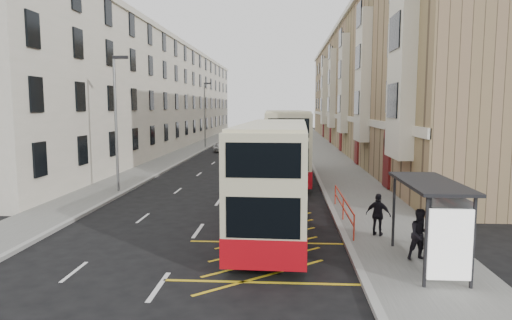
# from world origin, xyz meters

# --- Properties ---
(ground) EXTENTS (200.00, 200.00, 0.00)m
(ground) POSITION_xyz_m (0.00, 0.00, 0.00)
(ground) COLOR black
(ground) RESTS_ON ground
(pavement_right) EXTENTS (4.00, 120.00, 0.15)m
(pavement_right) POSITION_xyz_m (8.00, 30.00, 0.07)
(pavement_right) COLOR #61615C
(pavement_right) RESTS_ON ground
(pavement_left) EXTENTS (3.00, 120.00, 0.15)m
(pavement_left) POSITION_xyz_m (-7.50, 30.00, 0.07)
(pavement_left) COLOR #61615C
(pavement_left) RESTS_ON ground
(kerb_right) EXTENTS (0.25, 120.00, 0.15)m
(kerb_right) POSITION_xyz_m (6.00, 30.00, 0.07)
(kerb_right) COLOR #989893
(kerb_right) RESTS_ON ground
(kerb_left) EXTENTS (0.25, 120.00, 0.15)m
(kerb_left) POSITION_xyz_m (-6.00, 30.00, 0.07)
(kerb_left) COLOR #989893
(kerb_left) RESTS_ON ground
(road_markings) EXTENTS (10.00, 110.00, 0.01)m
(road_markings) POSITION_xyz_m (0.00, 45.00, 0.01)
(road_markings) COLOR silver
(road_markings) RESTS_ON ground
(terrace_right) EXTENTS (10.75, 79.00, 15.25)m
(terrace_right) POSITION_xyz_m (14.88, 45.38, 7.52)
(terrace_right) COLOR #997958
(terrace_right) RESTS_ON ground
(terrace_left) EXTENTS (9.18, 79.00, 13.25)m
(terrace_left) POSITION_xyz_m (-13.43, 45.50, 6.52)
(terrace_left) COLOR silver
(terrace_left) RESTS_ON ground
(bus_shelter) EXTENTS (1.65, 4.25, 2.70)m
(bus_shelter) POSITION_xyz_m (8.34, -0.39, 2.14)
(bus_shelter) COLOR black
(bus_shelter) RESTS_ON pavement_right
(guard_railing) EXTENTS (0.06, 6.56, 1.01)m
(guard_railing) POSITION_xyz_m (6.25, 5.75, 0.86)
(guard_railing) COLOR red
(guard_railing) RESTS_ON pavement_right
(street_lamp_near) EXTENTS (0.93, 0.18, 8.00)m
(street_lamp_near) POSITION_xyz_m (-6.35, 12.00, 4.64)
(street_lamp_near) COLOR slate
(street_lamp_near) RESTS_ON pavement_left
(street_lamp_far) EXTENTS (0.93, 0.18, 8.00)m
(street_lamp_far) POSITION_xyz_m (-6.35, 42.00, 4.64)
(street_lamp_far) COLOR slate
(street_lamp_far) RESTS_ON pavement_left
(double_decker_front) EXTENTS (3.00, 11.43, 4.53)m
(double_decker_front) POSITION_xyz_m (3.20, 4.19, 2.31)
(double_decker_front) COLOR beige
(double_decker_front) RESTS_ON ground
(double_decker_rear) EXTENTS (3.20, 12.41, 4.92)m
(double_decker_rear) POSITION_xyz_m (3.63, 18.06, 2.50)
(double_decker_rear) COLOR beige
(double_decker_rear) RESTS_ON ground
(pedestrian_near) EXTENTS (0.73, 0.68, 1.67)m
(pedestrian_near) POSITION_xyz_m (8.49, 0.44, 0.98)
(pedestrian_near) COLOR black
(pedestrian_near) RESTS_ON pavement_right
(pedestrian_mid) EXTENTS (0.92, 0.77, 1.71)m
(pedestrian_mid) POSITION_xyz_m (8.10, 0.41, 1.01)
(pedestrian_mid) COLOR black
(pedestrian_mid) RESTS_ON pavement_right
(pedestrian_far) EXTENTS (1.06, 0.79, 1.67)m
(pedestrian_far) POSITION_xyz_m (7.30, 3.26, 0.98)
(pedestrian_far) COLOR black
(pedestrian_far) RESTS_ON pavement_right
(white_van) EXTENTS (2.54, 4.99, 1.35)m
(white_van) POSITION_xyz_m (-3.32, 38.41, 0.68)
(white_van) COLOR silver
(white_van) RESTS_ON ground
(car_silver) EXTENTS (1.64, 3.93, 1.33)m
(car_silver) POSITION_xyz_m (-4.76, 52.04, 0.66)
(car_silver) COLOR #94979B
(car_silver) RESTS_ON ground
(car_dark) EXTENTS (3.11, 4.90, 1.53)m
(car_dark) POSITION_xyz_m (-5.20, 64.09, 0.76)
(car_dark) COLOR black
(car_dark) RESTS_ON ground
(car_red) EXTENTS (3.46, 5.17, 1.39)m
(car_red) POSITION_xyz_m (2.27, 62.14, 0.70)
(car_red) COLOR maroon
(car_red) RESTS_ON ground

